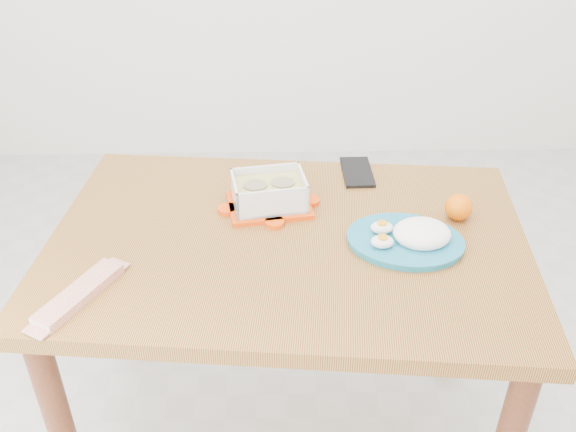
{
  "coord_description": "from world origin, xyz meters",
  "views": [
    {
      "loc": [
        -0.13,
        -1.3,
        1.63
      ],
      "look_at": [
        -0.1,
        -0.08,
        0.81
      ],
      "focal_mm": 40.0,
      "sensor_mm": 36.0,
      "label": 1
    }
  ],
  "objects_px": {
    "food_container": "(269,193)",
    "orange_fruit": "(459,207)",
    "dining_table": "(288,273)",
    "smartphone": "(357,172)",
    "rice_plate": "(411,236)"
  },
  "relations": [
    {
      "from": "dining_table",
      "to": "smartphone",
      "type": "distance_m",
      "value": 0.37
    },
    {
      "from": "dining_table",
      "to": "smartphone",
      "type": "relative_size",
      "value": 7.48
    },
    {
      "from": "food_container",
      "to": "smartphone",
      "type": "distance_m",
      "value": 0.29
    },
    {
      "from": "food_container",
      "to": "smartphone",
      "type": "xyz_separation_m",
      "value": [
        0.24,
        0.16,
        -0.04
      ]
    },
    {
      "from": "food_container",
      "to": "smartphone",
      "type": "relative_size",
      "value": 1.42
    },
    {
      "from": "smartphone",
      "to": "orange_fruit",
      "type": "bearing_deg",
      "value": -46.8
    },
    {
      "from": "dining_table",
      "to": "smartphone",
      "type": "bearing_deg",
      "value": 61.91
    },
    {
      "from": "rice_plate",
      "to": "dining_table",
      "type": "bearing_deg",
      "value": -174.79
    },
    {
      "from": "food_container",
      "to": "orange_fruit",
      "type": "relative_size",
      "value": 3.43
    },
    {
      "from": "dining_table",
      "to": "rice_plate",
      "type": "height_order",
      "value": "rice_plate"
    },
    {
      "from": "dining_table",
      "to": "food_container",
      "type": "bearing_deg",
      "value": 114.1
    },
    {
      "from": "dining_table",
      "to": "orange_fruit",
      "type": "height_order",
      "value": "orange_fruit"
    },
    {
      "from": "orange_fruit",
      "to": "smartphone",
      "type": "distance_m",
      "value": 0.32
    },
    {
      "from": "food_container",
      "to": "rice_plate",
      "type": "xyz_separation_m",
      "value": [
        0.33,
        -0.17,
        -0.02
      ]
    },
    {
      "from": "food_container",
      "to": "orange_fruit",
      "type": "xyz_separation_m",
      "value": [
        0.46,
        -0.06,
        -0.01
      ]
    }
  ]
}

